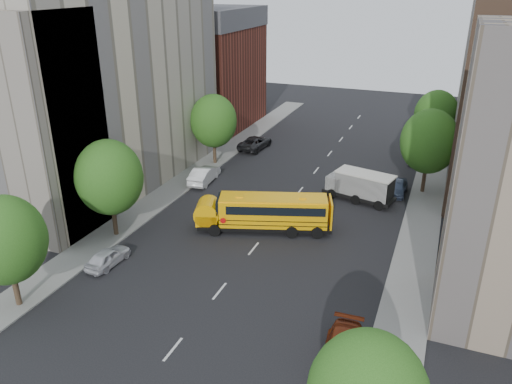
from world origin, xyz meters
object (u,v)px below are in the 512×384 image
Objects in this scene: street_tree_0 at (5,240)px; parked_car_5 at (416,157)px; street_tree_5 at (436,115)px; parked_car_4 at (398,187)px; safari_truck at (360,186)px; street_tree_2 at (214,121)px; street_tree_1 at (109,177)px; parked_car_1 at (204,175)px; street_tree_4 at (429,142)px; parked_car_3 at (341,352)px; parked_car_2 at (255,143)px; parked_car_0 at (108,257)px; school_bus at (263,211)px.

street_tree_0 is 1.89× the size of parked_car_5.
parked_car_4 is (-2.20, -13.30, -4.03)m from street_tree_5.
street_tree_5 is at bearing 85.35° from safari_truck.
safari_truck is at bearing -13.79° from street_tree_2.
street_tree_1 is 37.20m from street_tree_5.
street_tree_4 is at bearing -170.15° from parked_car_1.
street_tree_4 is 12.01m from street_tree_5.
street_tree_2 is 20.27m from parked_car_4.
parked_car_4 is 1.01× the size of parked_car_5.
safari_truck is 21.73m from parked_car_3.
street_tree_4 is (22.00, 18.00, 0.12)m from street_tree_1.
parked_car_2 is 19.25m from parked_car_4.
parked_car_0 is 0.95× the size of parked_car_4.
street_tree_5 is 0.69× the size of school_bus.
school_bus is at bearing 123.72° from parked_car_3.
parked_car_3 reaches higher than parked_car_0.
parked_car_4 reaches higher than parked_car_0.
parked_car_0 is at bearing -129.27° from parked_car_4.
school_bus is at bearing -50.52° from street_tree_2.
parked_car_2 is 18.52m from parked_car_5.
parked_car_0 is (-19.80, -21.93, -4.44)m from street_tree_4.
school_bus is at bearing 55.09° from street_tree_0.
parked_car_2 is at bearing -172.46° from parked_car_5.
street_tree_5 reaches higher than parked_car_1.
safari_truck is 1.73× the size of parked_car_5.
parked_car_3 is 1.25× the size of parked_car_5.
street_tree_5 is at bearing 68.60° from parked_car_5.
street_tree_2 is 1.13× the size of safari_truck.
street_tree_1 is at bearing -126.72° from parked_car_5.
parked_car_1 is (-20.60, -17.32, -3.90)m from street_tree_5.
street_tree_2 is 25.06m from street_tree_5.
street_tree_1 is 12.22m from school_bus.
school_bus is 15.79m from parked_car_3.
parked_car_0 is 28.44m from parked_car_2.
street_tree_5 is (-0.00, 12.00, -0.37)m from street_tree_4.
parked_car_3 is (9.25, -12.75, -0.96)m from school_bus.
street_tree_2 is at bearing -79.86° from parked_car_1.
street_tree_2 is 22.43m from parked_car_0.
street_tree_2 is 2.06× the size of parked_car_0.
parked_car_0 is (2.20, -3.93, -4.31)m from street_tree_1.
street_tree_1 is at bearing 79.09° from parked_car_1.
street_tree_0 reaches higher than parked_car_2.
school_bus is 1.59× the size of safari_truck.
street_tree_5 is (22.00, 12.00, -0.12)m from street_tree_2.
safari_truck is at bearing 39.76° from street_tree_1.
safari_truck is 23.00m from parked_car_0.
street_tree_5 is 27.19m from parked_car_1.
parked_car_1 is 18.83m from parked_car_4.
parked_car_4 is at bearing -93.59° from parked_car_5.
parked_car_1 is (1.40, 12.68, -4.15)m from street_tree_1.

